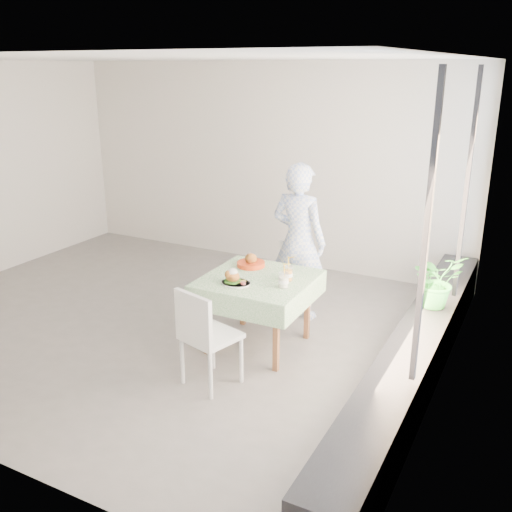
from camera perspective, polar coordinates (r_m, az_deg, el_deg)
The scene contains 15 objects.
floor at distance 6.53m, azimuth -9.35°, elevation -6.49°, with size 6.00×6.00×0.00m, color #5F5C5A.
ceiling at distance 5.93m, azimuth -10.82°, elevation 18.86°, with size 6.00×6.00×0.00m, color white.
wall_back at distance 8.16m, azimuth 0.74°, elevation 9.11°, with size 6.00×0.02×2.80m, color silver.
wall_right at distance 4.91m, azimuth 19.09°, elevation 1.73°, with size 0.02×5.00×2.80m, color silver.
window_pane at distance 4.85m, azimuth 19.05°, elevation 4.61°, with size 0.01×4.80×2.18m, color #D1E0F9.
window_ledge at distance 5.37m, azimuth 15.66°, elevation -9.80°, with size 0.40×4.80×0.50m, color black.
cafe_table at distance 5.74m, azimuth 0.21°, elevation -4.82°, with size 1.05×1.05×0.74m.
chair_far at distance 6.53m, azimuth 2.59°, elevation -3.83°, with size 0.49×0.49×0.82m.
chair_near at distance 5.16m, azimuth -4.60°, elevation -9.85°, with size 0.54×0.54×0.92m.
diner at distance 6.33m, azimuth 4.28°, elevation 1.47°, with size 0.64×0.42×1.76m, color #8BA3DE.
main_dish at distance 5.47m, azimuth -2.21°, elevation -2.29°, with size 0.30×0.30×0.15m.
juice_cup_orange at distance 5.55m, azimuth 3.20°, elevation -1.79°, with size 0.10×0.10×0.29m.
juice_cup_lemonade at distance 5.38m, azimuth 2.77°, elevation -2.47°, with size 0.10×0.10×0.29m.
second_dish at distance 5.94m, azimuth -0.52°, elevation -0.66°, with size 0.29×0.29×0.14m.
potted_plant at distance 5.76m, azimuth 17.60°, elevation -2.31°, with size 0.48×0.42×0.54m, color #287929.
Camera 1 is at (3.64, -4.68, 2.73)m, focal length 40.00 mm.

